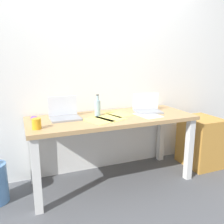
{
  "coord_description": "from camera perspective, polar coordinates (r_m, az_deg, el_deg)",
  "views": [
    {
      "loc": [
        -0.91,
        -2.26,
        1.36
      ],
      "look_at": [
        0.0,
        0.0,
        0.8
      ],
      "focal_mm": 37.66,
      "sensor_mm": 36.0,
      "label": 1
    }
  ],
  "objects": [
    {
      "name": "coffee_mug",
      "position": [
        2.17,
        -17.85,
        -2.72
      ],
      "size": [
        0.08,
        0.08,
        0.09
      ],
      "primitive_type": "cylinder",
      "color": "gold",
      "rests_on": "desk"
    },
    {
      "name": "filing_cabinet",
      "position": [
        3.24,
        20.62,
        -6.71
      ],
      "size": [
        0.4,
        0.48,
        0.63
      ],
      "primitive_type": "cube",
      "color": "#C68938",
      "rests_on": "ground"
    },
    {
      "name": "paper_sheet_center",
      "position": [
        2.45,
        -0.36,
        -1.42
      ],
      "size": [
        0.31,
        0.35,
        0.0
      ],
      "primitive_type": "cube",
      "rotation": [
        0.0,
        0.0,
        0.38
      ],
      "color": "#F4E06B",
      "rests_on": "desk"
    },
    {
      "name": "back_wall",
      "position": [
        2.81,
        -3.14,
        11.75
      ],
      "size": [
        5.2,
        0.08,
        2.6
      ],
      "primitive_type": "cube",
      "color": "white",
      "rests_on": "ground"
    },
    {
      "name": "paper_sheet_front_right",
      "position": [
        2.6,
        8.72,
        -0.75
      ],
      "size": [
        0.25,
        0.32,
        0.0
      ],
      "primitive_type": "cube",
      "rotation": [
        0.0,
        0.0,
        0.12
      ],
      "color": "white",
      "rests_on": "desk"
    },
    {
      "name": "laptop_right",
      "position": [
        2.75,
        8.55,
        0.98
      ],
      "size": [
        0.34,
        0.27,
        0.21
      ],
      "color": "gray",
      "rests_on": "desk"
    },
    {
      "name": "beer_bottle",
      "position": [
        2.52,
        -3.52,
        1.1
      ],
      "size": [
        0.06,
        0.06,
        0.23
      ],
      "color": "#99B7C1",
      "rests_on": "desk"
    },
    {
      "name": "paper_sheet_near_back",
      "position": [
        2.62,
        1.62,
        -0.5
      ],
      "size": [
        0.28,
        0.34,
        0.0
      ],
      "primitive_type": "cube",
      "rotation": [
        0.0,
        0.0,
        0.28
      ],
      "color": "#F4E06B",
      "rests_on": "desk"
    },
    {
      "name": "desk",
      "position": [
        2.54,
        0.0,
        -3.38
      ],
      "size": [
        1.77,
        0.69,
        0.75
      ],
      "color": "tan",
      "rests_on": "ground"
    },
    {
      "name": "computer_mouse",
      "position": [
        2.51,
        -18.33,
        -1.37
      ],
      "size": [
        0.1,
        0.12,
        0.03
      ],
      "primitive_type": "ellipsoid",
      "rotation": [
        0.0,
        0.0,
        0.53
      ],
      "color": "#724799",
      "rests_on": "desk"
    },
    {
      "name": "paper_yellow_folder",
      "position": [
        2.36,
        -3.39,
        -2.03
      ],
      "size": [
        0.31,
        0.36,
        0.0
      ],
      "primitive_type": "cube",
      "rotation": [
        0.0,
        0.0,
        0.41
      ],
      "color": "#F4E06B",
      "rests_on": "desk"
    },
    {
      "name": "laptop_left",
      "position": [
        2.46,
        -11.43,
        -0.54
      ],
      "size": [
        0.31,
        0.24,
        0.22
      ],
      "color": "gray",
      "rests_on": "desk"
    },
    {
      "name": "ground_plane",
      "position": [
        2.79,
        0.0,
        -16.21
      ],
      "size": [
        8.0,
        8.0,
        0.0
      ],
      "primitive_type": "plane",
      "color": "#515459"
    }
  ]
}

